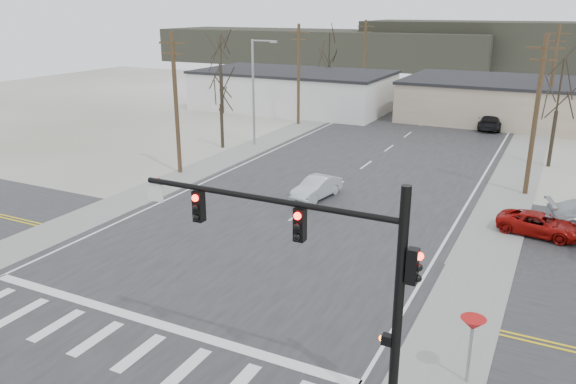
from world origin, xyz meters
name	(u,v)px	position (x,y,z in m)	size (l,w,h in m)	color
ground	(224,269)	(0.00, 0.00, 0.00)	(140.00, 140.00, 0.00)	white
main_road	(342,182)	(0.00, 15.00, 0.02)	(18.00, 110.00, 0.05)	#242427
cross_road	(224,268)	(0.00, 0.00, 0.02)	(90.00, 10.00, 0.04)	#242427
sidewalk_left	(247,150)	(-10.60, 20.00, 0.03)	(3.00, 90.00, 0.06)	gray
sidewalk_right	(513,184)	(10.60, 20.00, 0.03)	(3.00, 90.00, 0.06)	gray
traffic_signal_mast	(335,261)	(7.89, -6.20, 4.67)	(8.95, 0.43, 7.20)	black
fire_hydrant	(159,184)	(-10.20, 8.00, 0.45)	(0.24, 0.24, 0.87)	#A50C0C
yield_sign	(473,327)	(11.50, -3.50, 2.07)	(0.80, 0.80, 2.35)	gray
building_left_far	(293,90)	(-16.00, 40.00, 2.26)	(22.30, 12.30, 4.50)	silver
building_right_far	(534,102)	(10.00, 44.00, 2.15)	(26.30, 14.30, 4.30)	#BEAB91
upole_left_b	(176,101)	(-11.50, 12.00, 5.22)	(2.20, 0.30, 10.00)	#4F3825
upole_left_c	(299,73)	(-11.50, 32.00, 5.22)	(2.20, 0.30, 10.00)	#4F3825
upole_left_d	(364,58)	(-11.50, 52.00, 5.22)	(2.20, 0.30, 10.00)	#4F3825
upole_right_a	(536,114)	(11.50, 18.00, 5.22)	(2.20, 0.30, 10.00)	#4F3825
upole_right_b	(552,77)	(11.50, 40.00, 5.22)	(2.20, 0.30, 10.00)	#4F3825
streetlight_main	(255,87)	(-10.80, 22.00, 5.09)	(2.40, 0.25, 9.00)	gray
tree_left_near	(220,86)	(-13.00, 20.00, 5.23)	(3.30, 3.30, 7.35)	#322A1F
tree_right_mid	(560,88)	(12.50, 26.00, 5.93)	(3.74, 3.74, 8.33)	#322A1F
tree_left_far	(329,52)	(-14.00, 46.00, 6.28)	(3.96, 3.96, 8.82)	#322A1F
tree_left_mid	(221,57)	(-22.00, 34.00, 6.28)	(3.96, 3.96, 8.82)	#322A1F
hill_left	(321,47)	(-35.00, 92.00, 3.50)	(70.00, 18.00, 7.00)	#333026
sedan_crossing	(316,188)	(-0.26, 11.17, 0.71)	(1.41, 4.04, 1.33)	#B0B6BC
car_far_a	(492,121)	(6.66, 38.38, 0.84)	(2.21, 5.44, 1.58)	black
car_far_b	(464,88)	(-0.24, 62.74, 0.67)	(1.47, 3.65, 1.24)	black
car_parked_red	(539,224)	(12.72, 10.86, 0.62)	(1.94, 4.21, 1.17)	#8E0A07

